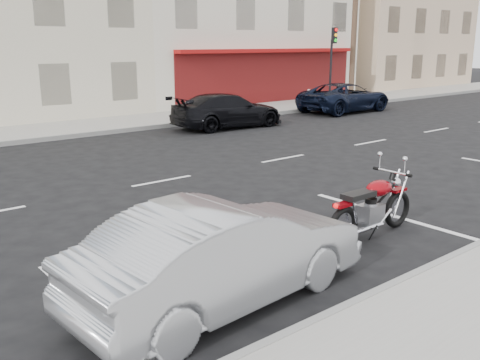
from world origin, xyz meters
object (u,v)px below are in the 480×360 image
at_px(utility_pole, 355,13).
at_px(car_far, 228,111).
at_px(motorcycle, 399,201).
at_px(suv_far, 345,97).
at_px(sedan_silver, 223,253).
at_px(traffic_light, 332,55).
at_px(fire_hydrant, 309,96).

xyz_separation_m(utility_pole, car_far, (-11.19, -3.11, -4.08)).
relative_size(motorcycle, car_far, 0.47).
bearing_deg(utility_pole, suv_far, -144.16).
bearing_deg(car_far, utility_pole, -70.54).
bearing_deg(utility_pole, sedan_silver, -144.47).
bearing_deg(suv_far, motorcycle, 132.11).
distance_m(traffic_light, motorcycle, 19.75).
xyz_separation_m(utility_pole, suv_far, (-3.88, -2.81, -4.06)).
bearing_deg(traffic_light, suv_far, -126.59).
relative_size(utility_pole, sedan_silver, 2.24).
height_order(sedan_silver, car_far, sedan_silver).
relative_size(utility_pole, motorcycle, 4.22).
xyz_separation_m(motorcycle, sedan_silver, (-4.15, -0.29, 0.17)).
bearing_deg(fire_hydrant, suv_far, -98.09).
bearing_deg(utility_pole, traffic_light, -172.39).
relative_size(utility_pole, suv_far, 1.84).
height_order(fire_hydrant, motorcycle, motorcycle).
relative_size(traffic_light, motorcycle, 1.78).
height_order(motorcycle, sedan_silver, sedan_silver).
distance_m(motorcycle, suv_far, 16.53).
height_order(fire_hydrant, sedan_silver, sedan_silver).
bearing_deg(utility_pole, fire_hydrant, -178.36).
xyz_separation_m(fire_hydrant, car_far, (-7.69, -3.01, 0.13)).
xyz_separation_m(utility_pole, fire_hydrant, (-3.50, -0.10, -4.21)).
distance_m(sedan_silver, car_far, 14.37).
xyz_separation_m(sedan_silver, car_far, (8.93, 11.26, -0.00)).
xyz_separation_m(utility_pole, traffic_light, (-2.00, -0.27, -2.18)).
bearing_deg(traffic_light, motorcycle, -135.32).
xyz_separation_m(suv_far, car_far, (-7.31, -0.30, -0.02)).
relative_size(utility_pole, traffic_light, 2.37).
xyz_separation_m(sedan_silver, suv_far, (16.24, 11.57, 0.02)).
distance_m(utility_pole, motorcycle, 21.71).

